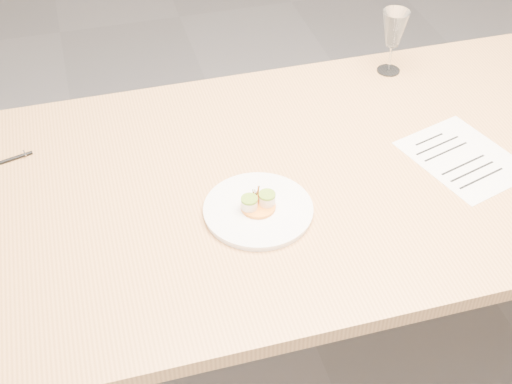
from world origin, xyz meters
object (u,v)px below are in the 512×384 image
object	(u,v)px
dinner_plate	(258,209)
ballpoint_pen	(7,161)
wine_glass_1	(394,30)
recipe_sheet	(463,158)
dining_table	(328,187)

from	to	relation	value
dinner_plate	ballpoint_pen	xyz separation A→B (m)	(-0.59, 0.37, -0.01)
dinner_plate	wine_glass_1	bearing A→B (deg)	42.13
wine_glass_1	recipe_sheet	bearing A→B (deg)	-87.76
dining_table	recipe_sheet	bearing A→B (deg)	-9.45
dining_table	ballpoint_pen	bearing A→B (deg)	162.89
dining_table	wine_glass_1	world-z (taller)	wine_glass_1
ballpoint_pen	wine_glass_1	xyz separation A→B (m)	(1.15, 0.14, 0.14)
dining_table	recipe_sheet	distance (m)	0.37
dinner_plate	wine_glass_1	distance (m)	0.77
dinner_plate	recipe_sheet	bearing A→B (deg)	5.56
dinner_plate	recipe_sheet	distance (m)	0.58
dinner_plate	dining_table	bearing A→B (deg)	27.16
wine_glass_1	dining_table	bearing A→B (deg)	-130.62
wine_glass_1	ballpoint_pen	bearing A→B (deg)	-172.85
recipe_sheet	wine_glass_1	size ratio (longest dim) A/B	1.77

